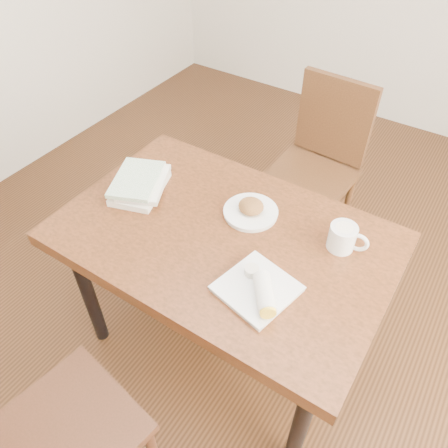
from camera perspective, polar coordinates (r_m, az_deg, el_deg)
The scene contains 8 objects.
ground at distance 2.24m, azimuth -0.00°, elevation -14.92°, with size 4.00×5.00×0.01m, color #472814.
table at distance 1.70m, azimuth -0.00°, elevation -3.20°, with size 1.25×0.82×0.75m.
chair_near at distance 1.56m, azimuth -23.41°, elevation -24.78°, with size 0.48×0.48×0.95m.
chair_far at distance 2.42m, azimuth 12.39°, elevation 8.53°, with size 0.44×0.44×0.95m.
plate_scone at distance 1.71m, azimuth 3.52°, elevation 1.84°, with size 0.22×0.22×0.07m.
coffee_mug at distance 1.61m, azimuth 15.34°, elevation -1.67°, with size 0.15×0.10×0.10m.
plate_burrito at distance 1.44m, azimuth 4.62°, elevation -8.55°, with size 0.28×0.28×0.08m.
book_stack at distance 1.84m, azimuth -10.86°, elevation 5.15°, with size 0.28×0.32×0.07m.
Camera 1 is at (0.63, -0.97, 1.92)m, focal length 35.00 mm.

